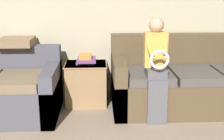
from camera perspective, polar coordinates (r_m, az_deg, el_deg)
The scene contains 7 objects.
wall_back at distance 4.53m, azimuth -4.41°, elevation 10.57°, with size 7.95×0.06×2.55m.
couch_main at distance 4.41m, azimuth 14.21°, elevation -2.35°, with size 2.15×0.96×0.97m.
couch_side at distance 4.26m, azimuth -19.84°, elevation -3.76°, with size 1.50×0.98×0.85m.
child_left_seated at distance 3.80m, azimuth 8.10°, elevation 0.97°, with size 0.28×0.38×1.27m.
side_shelf at distance 4.42m, azimuth -4.74°, elevation -2.41°, with size 0.58×0.50×0.59m.
book_stack at distance 4.33m, azimuth -4.79°, elevation 1.95°, with size 0.27×0.29×0.13m.
throw_pillow at distance 4.41m, azimuth -17.05°, elevation 4.95°, with size 0.44×0.44×0.10m.
Camera 1 is at (0.13, -1.43, 1.62)m, focal length 50.00 mm.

